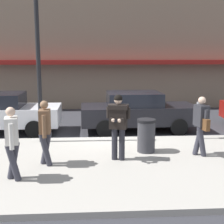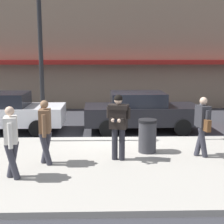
{
  "view_description": "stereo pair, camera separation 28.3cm",
  "coord_description": "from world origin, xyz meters",
  "px_view_note": "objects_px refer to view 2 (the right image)",
  "views": [
    {
      "loc": [
        -0.62,
        -10.78,
        2.96
      ],
      "look_at": [
        -0.12,
        -2.72,
        1.49
      ],
      "focal_mm": 50.0,
      "sensor_mm": 36.0,
      "label": 1
    },
    {
      "loc": [
        -0.33,
        -10.79,
        2.96
      ],
      "look_at": [
        -0.12,
        -2.72,
        1.49
      ],
      "focal_mm": 50.0,
      "sensor_mm": 36.0,
      "label": 2
    }
  ],
  "objects_px": {
    "pedestrian_with_bag": "(203,123)",
    "parking_meter": "(202,115)",
    "man_texting_on_phone": "(118,120)",
    "trash_bin": "(147,136)",
    "parked_sedan_near": "(5,112)",
    "pedestrian_in_light_coat": "(11,138)",
    "pedestrian_dark_coat": "(45,128)",
    "parked_sedan_mid": "(141,111)",
    "street_lamp_post": "(41,50)"
  },
  "relations": [
    {
      "from": "pedestrian_in_light_coat",
      "to": "parking_meter",
      "type": "height_order",
      "value": "pedestrian_in_light_coat"
    },
    {
      "from": "pedestrian_with_bag",
      "to": "parking_meter",
      "type": "xyz_separation_m",
      "value": [
        0.55,
        1.81,
        -0.14
      ]
    },
    {
      "from": "parked_sedan_mid",
      "to": "trash_bin",
      "type": "distance_m",
      "value": 3.21
    },
    {
      "from": "pedestrian_dark_coat",
      "to": "parking_meter",
      "type": "bearing_deg",
      "value": 25.55
    },
    {
      "from": "street_lamp_post",
      "to": "pedestrian_dark_coat",
      "type": "bearing_deg",
      "value": -77.96
    },
    {
      "from": "man_texting_on_phone",
      "to": "parking_meter",
      "type": "relative_size",
      "value": 1.42
    },
    {
      "from": "pedestrian_in_light_coat",
      "to": "trash_bin",
      "type": "distance_m",
      "value": 3.93
    },
    {
      "from": "pedestrian_dark_coat",
      "to": "trash_bin",
      "type": "xyz_separation_m",
      "value": [
        2.8,
        0.96,
        -0.47
      ]
    },
    {
      "from": "parked_sedan_mid",
      "to": "street_lamp_post",
      "type": "xyz_separation_m",
      "value": [
        -3.47,
        -1.91,
        2.35
      ]
    },
    {
      "from": "trash_bin",
      "to": "man_texting_on_phone",
      "type": "bearing_deg",
      "value": -142.23
    },
    {
      "from": "parked_sedan_mid",
      "to": "pedestrian_with_bag",
      "type": "height_order",
      "value": "pedestrian_with_bag"
    },
    {
      "from": "pedestrian_with_bag",
      "to": "trash_bin",
      "type": "bearing_deg",
      "value": 162.03
    },
    {
      "from": "man_texting_on_phone",
      "to": "parked_sedan_near",
      "type": "bearing_deg",
      "value": 137.66
    },
    {
      "from": "parked_sedan_near",
      "to": "street_lamp_post",
      "type": "xyz_separation_m",
      "value": [
        1.87,
        -1.91,
        2.35
      ]
    },
    {
      "from": "man_texting_on_phone",
      "to": "trash_bin",
      "type": "bearing_deg",
      "value": 37.77
    },
    {
      "from": "pedestrian_in_light_coat",
      "to": "trash_bin",
      "type": "height_order",
      "value": "pedestrian_in_light_coat"
    },
    {
      "from": "parked_sedan_mid",
      "to": "trash_bin",
      "type": "height_order",
      "value": "parked_sedan_mid"
    },
    {
      "from": "man_texting_on_phone",
      "to": "pedestrian_in_light_coat",
      "type": "xyz_separation_m",
      "value": [
        -2.5,
        -1.23,
        -0.14
      ]
    },
    {
      "from": "parked_sedan_near",
      "to": "pedestrian_with_bag",
      "type": "xyz_separation_m",
      "value": [
        6.62,
        -3.67,
        0.32
      ]
    },
    {
      "from": "street_lamp_post",
      "to": "parking_meter",
      "type": "relative_size",
      "value": 3.84
    },
    {
      "from": "street_lamp_post",
      "to": "parking_meter",
      "type": "xyz_separation_m",
      "value": [
        5.3,
        0.05,
        -2.17
      ]
    },
    {
      "from": "parked_sedan_near",
      "to": "parked_sedan_mid",
      "type": "height_order",
      "value": "same"
    },
    {
      "from": "street_lamp_post",
      "to": "pedestrian_in_light_coat",
      "type": "bearing_deg",
      "value": -92.05
    },
    {
      "from": "trash_bin",
      "to": "parked_sedan_near",
      "type": "bearing_deg",
      "value": 148.19
    },
    {
      "from": "parked_sedan_mid",
      "to": "parking_meter",
      "type": "distance_m",
      "value": 2.62
    },
    {
      "from": "pedestrian_with_bag",
      "to": "parked_sedan_mid",
      "type": "bearing_deg",
      "value": 109.13
    },
    {
      "from": "parked_sedan_mid",
      "to": "parking_meter",
      "type": "relative_size",
      "value": 3.58
    },
    {
      "from": "pedestrian_in_light_coat",
      "to": "pedestrian_with_bag",
      "type": "relative_size",
      "value": 1.0
    },
    {
      "from": "pedestrian_in_light_coat",
      "to": "pedestrian_dark_coat",
      "type": "xyz_separation_m",
      "value": [
        0.6,
        0.96,
        0.0
      ]
    },
    {
      "from": "parking_meter",
      "to": "trash_bin",
      "type": "distance_m",
      "value": 2.45
    },
    {
      "from": "pedestrian_with_bag",
      "to": "parking_meter",
      "type": "bearing_deg",
      "value": 73.03
    },
    {
      "from": "pedestrian_in_light_coat",
      "to": "pedestrian_dark_coat",
      "type": "distance_m",
      "value": 1.13
    },
    {
      "from": "man_texting_on_phone",
      "to": "pedestrian_with_bag",
      "type": "xyz_separation_m",
      "value": [
        2.35,
        0.21,
        -0.14
      ]
    },
    {
      "from": "parked_sedan_mid",
      "to": "pedestrian_dark_coat",
      "type": "bearing_deg",
      "value": -125.64
    },
    {
      "from": "street_lamp_post",
      "to": "pedestrian_with_bag",
      "type": "bearing_deg",
      "value": -20.41
    },
    {
      "from": "parked_sedan_near",
      "to": "trash_bin",
      "type": "relative_size",
      "value": 4.61
    },
    {
      "from": "pedestrian_dark_coat",
      "to": "street_lamp_post",
      "type": "relative_size",
      "value": 0.35
    },
    {
      "from": "pedestrian_in_light_coat",
      "to": "parked_sedan_near",
      "type": "bearing_deg",
      "value": 108.97
    },
    {
      "from": "pedestrian_dark_coat",
      "to": "parking_meter",
      "type": "xyz_separation_m",
      "value": [
        4.82,
        2.3,
        -0.14
      ]
    },
    {
      "from": "street_lamp_post",
      "to": "trash_bin",
      "type": "xyz_separation_m",
      "value": [
        3.28,
        -1.29,
        -2.51
      ]
    },
    {
      "from": "pedestrian_in_light_coat",
      "to": "parking_meter",
      "type": "distance_m",
      "value": 6.32
    },
    {
      "from": "man_texting_on_phone",
      "to": "trash_bin",
      "type": "distance_m",
      "value": 1.28
    },
    {
      "from": "parking_meter",
      "to": "pedestrian_in_light_coat",
      "type": "bearing_deg",
      "value": -148.94
    },
    {
      "from": "trash_bin",
      "to": "parked_sedan_mid",
      "type": "bearing_deg",
      "value": 86.61
    },
    {
      "from": "pedestrian_dark_coat",
      "to": "trash_bin",
      "type": "distance_m",
      "value": 3.0
    },
    {
      "from": "pedestrian_in_light_coat",
      "to": "trash_bin",
      "type": "bearing_deg",
      "value": 29.52
    },
    {
      "from": "street_lamp_post",
      "to": "man_texting_on_phone",
      "type": "bearing_deg",
      "value": -39.62
    },
    {
      "from": "man_texting_on_phone",
      "to": "parked_sedan_mid",
      "type": "bearing_deg",
      "value": 74.51
    },
    {
      "from": "parked_sedan_near",
      "to": "pedestrian_in_light_coat",
      "type": "relative_size",
      "value": 2.66
    },
    {
      "from": "parked_sedan_near",
      "to": "pedestrian_in_light_coat",
      "type": "xyz_separation_m",
      "value": [
        1.76,
        -5.12,
        0.32
      ]
    }
  ]
}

